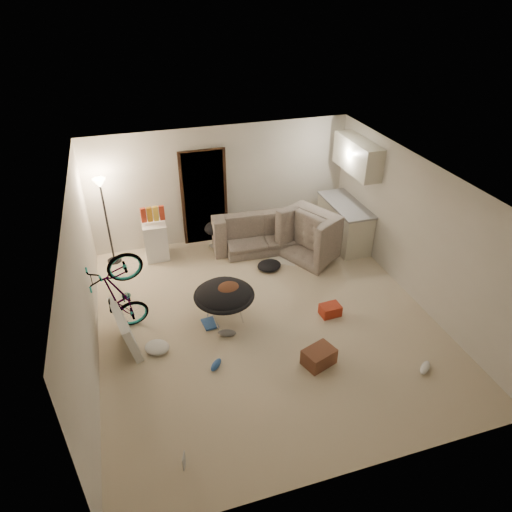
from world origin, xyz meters
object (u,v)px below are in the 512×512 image
object	(u,v)px
saucer_chair	(224,300)
floor_lamp	(103,203)
bicycle	(123,311)
sofa	(261,231)
juicer	(329,358)
mini_fridge	(156,241)
kitchen_counter	(344,224)
drink_case_b	(330,310)
armchair	(320,236)
tv_box	(125,329)
drink_case_a	(319,357)

from	to	relation	value
saucer_chair	floor_lamp	bearing A→B (deg)	124.95
floor_lamp	bicycle	xyz separation A→B (m)	(0.10, -2.28, -0.89)
sofa	juicer	bearing A→B (deg)	91.60
floor_lamp	mini_fridge	bearing A→B (deg)	-6.55
kitchen_counter	mini_fridge	world-z (taller)	kitchen_counter
mini_fridge	kitchen_counter	bearing A→B (deg)	-7.00
mini_fridge	bicycle	bearing A→B (deg)	-108.56
mini_fridge	drink_case_b	size ratio (longest dim) A/B	2.31
sofa	armchair	world-z (taller)	armchair
floor_lamp	tv_box	bearing A→B (deg)	-87.81
kitchen_counter	saucer_chair	distance (m)	3.60
tv_box	armchair	bearing A→B (deg)	12.23
mini_fridge	drink_case_b	bearing A→B (deg)	-45.62
tv_box	bicycle	bearing A→B (deg)	79.28
sofa	armchair	size ratio (longest dim) A/B	1.83
kitchen_counter	armchair	xyz separation A→B (m)	(-0.65, -0.24, -0.06)
floor_lamp	bicycle	distance (m)	2.45
bicycle	mini_fridge	size ratio (longest dim) A/B	2.01
tv_box	mini_fridge	bearing A→B (deg)	62.24
armchair	juicer	distance (m)	3.27
juicer	kitchen_counter	bearing A→B (deg)	60.69
kitchen_counter	tv_box	bearing A→B (deg)	-157.43
sofa	saucer_chair	world-z (taller)	saucer_chair
floor_lamp	tv_box	distance (m)	2.80
sofa	juicer	xyz separation A→B (m)	(-0.11, -3.72, -0.23)
kitchen_counter	bicycle	distance (m)	5.00
mini_fridge	saucer_chair	bearing A→B (deg)	-69.18
kitchen_counter	saucer_chair	xyz separation A→B (m)	(-3.10, -1.83, -0.01)
armchair	bicycle	xyz separation A→B (m)	(-4.08, -1.39, 0.03)
kitchen_counter	armchair	distance (m)	0.70
floor_lamp	mini_fridge	size ratio (longest dim) A/B	2.31
floor_lamp	kitchen_counter	world-z (taller)	floor_lamp
mini_fridge	sofa	bearing A→B (deg)	-1.66
sofa	drink_case_b	distance (m)	2.72
floor_lamp	saucer_chair	size ratio (longest dim) A/B	1.79
tv_box	kitchen_counter	bearing A→B (deg)	11.84
drink_case_b	bicycle	bearing A→B (deg)	166.69
drink_case_b	tv_box	bearing A→B (deg)	172.23
drink_case_a	tv_box	bearing A→B (deg)	135.71
sofa	tv_box	distance (m)	3.85
bicycle	tv_box	world-z (taller)	bicycle
bicycle	saucer_chair	xyz separation A→B (m)	(1.63, -0.20, 0.01)
drink_case_b	saucer_chair	bearing A→B (deg)	163.94
mini_fridge	tv_box	bearing A→B (deg)	-106.13
floor_lamp	saucer_chair	bearing A→B (deg)	-55.05
sofa	saucer_chair	bearing A→B (deg)	62.23
tv_box	drink_case_b	xyz separation A→B (m)	(3.40, -0.26, -0.23)
sofa	mini_fridge	size ratio (longest dim) A/B	2.75
armchair	bicycle	size ratio (longest dim) A/B	0.75
sofa	drink_case_b	world-z (taller)	sofa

